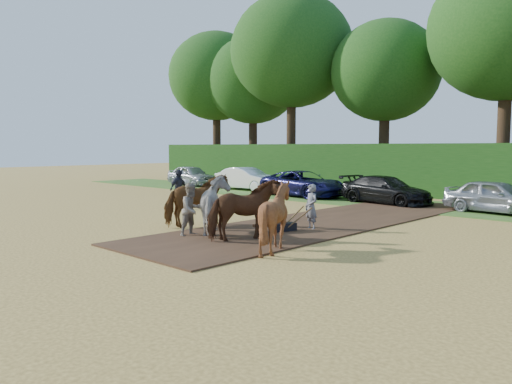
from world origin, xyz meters
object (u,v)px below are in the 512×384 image
Objects in this scene: spectator_near at (192,210)px; parked_cars at (418,191)px; plough_team at (233,208)px; spectator_far at (179,189)px.

parked_cars is at bearing -7.15° from spectator_near.
spectator_near is 0.04× the size of parked_cars.
spectator_near is at bearing -146.88° from plough_team.
plough_team is (1.12, 0.73, 0.09)m from spectator_near.
plough_team is at bearing -91.99° from parked_cars.
plough_team is 0.16× the size of parked_cars.
spectator_near reaches higher than parked_cars.
parked_cars is (0.41, 11.74, -0.22)m from plough_team.
spectator_far is at bearing 55.66° from spectator_near.
plough_team reaches higher than spectator_far.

